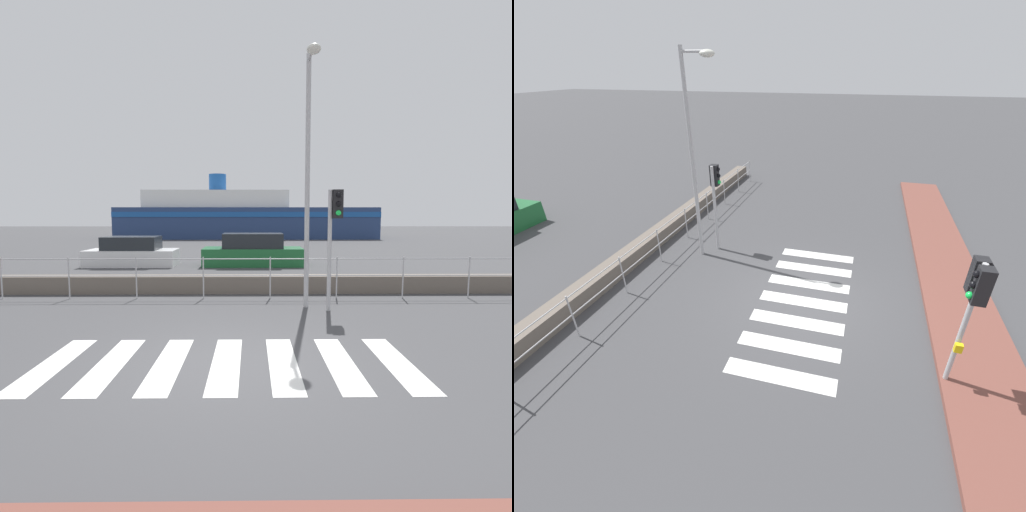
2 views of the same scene
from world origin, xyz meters
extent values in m
plane|color=#424244|center=(0.00, 0.00, 0.00)|extent=(160.00, 160.00, 0.00)
cube|color=silver|center=(-2.70, 0.00, 0.00)|extent=(0.45, 2.40, 0.01)
cube|color=silver|center=(-1.80, 0.00, 0.00)|extent=(0.45, 2.40, 0.01)
cube|color=silver|center=(-0.90, 0.00, 0.00)|extent=(0.45, 2.40, 0.01)
cube|color=silver|center=(0.00, 0.00, 0.00)|extent=(0.45, 2.40, 0.01)
cube|color=silver|center=(0.90, 0.00, 0.00)|extent=(0.45, 2.40, 0.01)
cube|color=silver|center=(1.80, 0.00, 0.00)|extent=(0.45, 2.40, 0.01)
cube|color=silver|center=(2.70, 0.00, 0.00)|extent=(0.45, 2.40, 0.01)
cube|color=#6B6056|center=(0.00, 5.83, 0.26)|extent=(22.84, 0.55, 0.52)
cylinder|color=#B2B2B5|center=(0.00, 4.95, 1.12)|extent=(20.56, 0.03, 0.03)
cylinder|color=#B2B2B5|center=(0.00, 4.95, 0.65)|extent=(20.56, 0.03, 0.03)
cylinder|color=#B2B2B5|center=(-6.54, 4.95, 0.59)|extent=(0.04, 0.04, 1.18)
cylinder|color=#B2B2B5|center=(-4.67, 4.95, 0.59)|extent=(0.04, 0.04, 1.18)
cylinder|color=#B2B2B5|center=(-2.80, 4.95, 0.59)|extent=(0.04, 0.04, 1.18)
cylinder|color=#B2B2B5|center=(-0.93, 4.95, 0.59)|extent=(0.04, 0.04, 1.18)
cylinder|color=#B2B2B5|center=(0.93, 4.95, 0.59)|extent=(0.04, 0.04, 1.18)
cylinder|color=#B2B2B5|center=(2.80, 4.95, 0.59)|extent=(0.04, 0.04, 1.18)
cylinder|color=#B2B2B5|center=(4.67, 4.95, 0.59)|extent=(0.04, 0.04, 1.18)
cylinder|color=#B2B2B5|center=(6.54, 4.95, 0.59)|extent=(0.04, 0.04, 1.18)
cylinder|color=#B2B2B5|center=(2.30, 3.50, 1.47)|extent=(0.10, 0.10, 2.93)
cube|color=black|center=(2.47, 3.50, 2.59)|extent=(0.24, 0.24, 0.68)
sphere|color=black|center=(2.47, 3.36, 2.81)|extent=(0.13, 0.13, 0.13)
sphere|color=black|center=(2.47, 3.36, 2.59)|extent=(0.13, 0.13, 0.13)
sphere|color=#19D84C|center=(2.47, 3.36, 2.38)|extent=(0.13, 0.13, 0.13)
cylinder|color=#B2B2B5|center=(1.79, 3.88, 3.09)|extent=(0.12, 0.12, 6.19)
cylinder|color=#B2B2B5|center=(1.79, 3.50, 6.04)|extent=(0.07, 0.75, 0.07)
ellipsoid|color=silver|center=(1.79, 3.13, 5.99)|extent=(0.32, 0.42, 0.19)
cube|color=navy|center=(0.00, 36.37, 1.55)|extent=(25.85, 8.11, 3.11)
cube|color=white|center=(-3.10, 36.37, 3.96)|extent=(14.48, 6.49, 1.71)
cube|color=#194C99|center=(0.00, 32.30, 2.42)|extent=(25.85, 0.08, 0.50)
cylinder|color=#194C99|center=(-3.10, 36.37, 5.72)|extent=(1.80, 1.80, 1.80)
cube|color=silver|center=(-5.13, 12.44, 0.37)|extent=(4.10, 1.87, 0.75)
cube|color=#1E2328|center=(-5.13, 12.44, 1.05)|extent=(2.46, 1.65, 0.61)
cube|color=#1E6633|center=(0.48, 12.44, 0.41)|extent=(4.60, 1.85, 0.82)
cube|color=#1E2328|center=(0.48, 12.44, 1.16)|extent=(2.76, 1.62, 0.67)
camera|label=1|loc=(0.40, -6.08, 2.32)|focal=28.00mm
camera|label=2|loc=(-7.62, -1.15, 5.71)|focal=24.00mm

